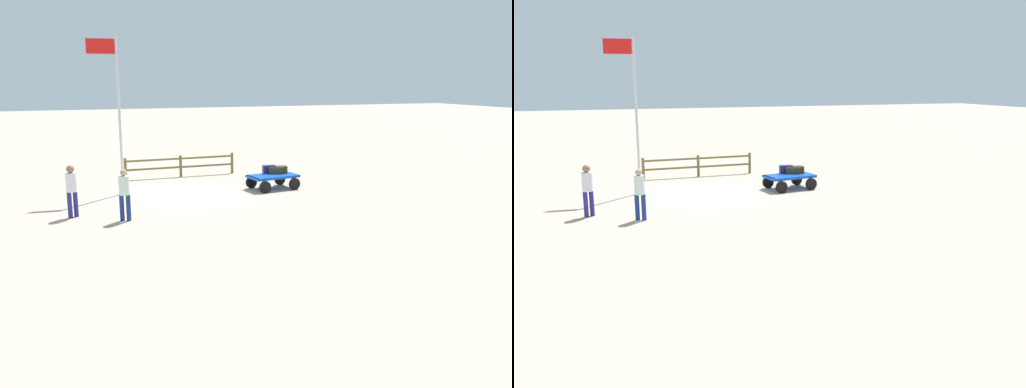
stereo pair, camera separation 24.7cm
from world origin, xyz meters
The scene contains 9 objects.
ground_plane centered at (0.00, 0.00, 0.00)m, with size 120.00×120.00×0.00m, color #BCA491.
luggage_cart centered at (-3.13, 0.43, 0.42)m, with size 2.05×1.48×0.56m.
suitcase_olive centered at (-3.39, 0.16, 0.69)m, with size 0.64×0.52×0.25m.
suitcase_maroon centered at (-3.58, 0.11, 0.70)m, with size 0.61×0.44×0.28m.
suitcase_dark centered at (-3.18, -0.03, 0.72)m, with size 0.56×0.37×0.31m.
worker_lead centered at (2.95, 3.34, 0.92)m, with size 0.39×0.39×1.61m.
worker_trailing centered at (4.44, 2.33, 0.97)m, with size 0.44×0.44×1.66m.
flagpole centered at (2.64, -0.71, 3.43)m, with size 1.09×0.11×5.78m.
wooden_fence centered at (-0.34, -3.55, 0.56)m, with size 4.96×0.18×0.95m.
Camera 1 is at (4.77, 19.62, 4.28)m, focal length 37.41 mm.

